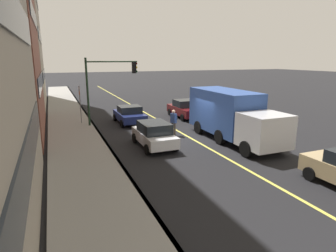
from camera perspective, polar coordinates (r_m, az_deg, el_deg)
The scene contains 11 objects.
ground at distance 19.16m, azimuth 4.44°, elevation -2.38°, with size 200.00×200.00×0.00m, color black.
sidewalk_slab at distance 17.27m, azimuth -17.28°, elevation -4.46°, with size 80.00×3.41×0.15m, color gray.
curb_edge at distance 17.46m, azimuth -11.96°, elevation -3.95°, with size 80.00×0.16×0.15m, color slate.
lane_stripe_center at distance 19.16m, azimuth 4.44°, elevation -2.36°, with size 80.00×0.16×0.01m, color #D8CC4C.
car_navy at distance 23.54m, azimuth -7.71°, elevation 2.30°, with size 3.97×2.07×1.44m.
car_white at distance 17.01m, azimuth -2.79°, elevation -1.65°, with size 3.84×1.89×1.51m.
car_maroon at distance 25.75m, azimuth 3.45°, elevation 3.46°, with size 4.30×2.05×1.57m.
truck_blue at distance 18.66m, azimuth 12.54°, elevation 2.21°, with size 7.85×2.53×3.16m.
pedestrian_with_backpack at distance 19.54m, azimuth 1.16°, elevation 1.14°, with size 0.47×0.46×1.78m.
traffic_light_mast at distance 22.59m, azimuth -11.91°, elevation 9.11°, with size 0.28×4.02×5.25m.
street_sign_post at distance 23.54m, azimuth -17.18°, elevation 4.59°, with size 0.60×0.08×3.14m.
Camera 1 is at (-16.46, 8.33, 5.17)m, focal length 30.47 mm.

